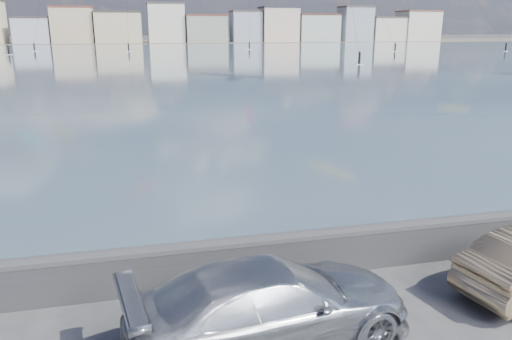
{
  "coord_description": "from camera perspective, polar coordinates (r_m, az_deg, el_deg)",
  "views": [
    {
      "loc": [
        -1.71,
        -7.2,
        5.51
      ],
      "look_at": [
        1.0,
        4.0,
        2.2
      ],
      "focal_mm": 35.0,
      "sensor_mm": 36.0,
      "label": 1
    }
  ],
  "objects": [
    {
      "name": "car_silver",
      "position": [
        9.21,
        1.76,
        -15.04
      ],
      "size": [
        5.49,
        2.87,
        1.52
      ],
      "primitive_type": "imported",
      "rotation": [
        0.0,
        0.0,
        1.72
      ],
      "color": "#ADB0B5",
      "rests_on": "ground"
    },
    {
      "name": "far_shore_strip",
      "position": [
        207.28,
        -13.53,
        14.06
      ],
      "size": [
        500.0,
        60.0,
        0.0
      ],
      "primitive_type": "cube",
      "color": "#4C473D",
      "rests_on": "ground"
    },
    {
      "name": "seawall",
      "position": [
        11.19,
        -3.47,
        -10.13
      ],
      "size": [
        400.0,
        0.36,
        1.08
      ],
      "color": "#28282B",
      "rests_on": "ground"
    },
    {
      "name": "far_buildings",
      "position": [
        193.23,
        -13.21,
        15.75
      ],
      "size": [
        240.79,
        13.26,
        14.6
      ],
      "color": "silver",
      "rests_on": "ground"
    },
    {
      "name": "bay_water",
      "position": [
        98.87,
        -12.89,
        12.42
      ],
      "size": [
        500.0,
        177.0,
        0.0
      ],
      "primitive_type": "cube",
      "color": "#364960",
      "rests_on": "ground"
    }
  ]
}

